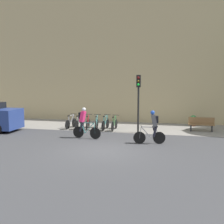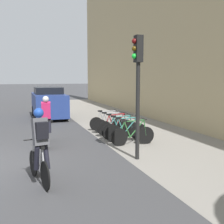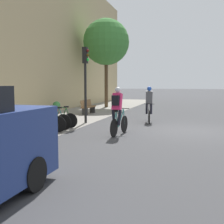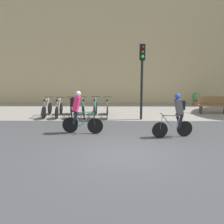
# 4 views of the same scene
# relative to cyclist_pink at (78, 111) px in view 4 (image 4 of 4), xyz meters

# --- Properties ---
(ground) EXTENTS (200.00, 200.00, 0.00)m
(ground) POSITION_rel_cyclist_pink_xyz_m (1.82, -2.46, -0.95)
(ground) COLOR #3D3D3F
(kerb_strip) EXTENTS (44.00, 4.50, 0.01)m
(kerb_strip) POSITION_rel_cyclist_pink_xyz_m (1.82, 4.29, -0.94)
(kerb_strip) COLOR gray
(kerb_strip) RESTS_ON ground
(building_facade) EXTENTS (44.00, 0.60, 10.67)m
(building_facade) POSITION_rel_cyclist_pink_xyz_m (1.82, 6.84, 4.39)
(building_facade) COLOR tan
(building_facade) RESTS_ON ground
(cyclist_pink) EXTENTS (1.71, 0.49, 1.77)m
(cyclist_pink) POSITION_rel_cyclist_pink_xyz_m (0.00, 0.00, 0.00)
(cyclist_pink) COLOR black
(cyclist_pink) RESTS_ON ground
(cyclist_grey) EXTENTS (1.65, 0.55, 1.76)m
(cyclist_grey) POSITION_rel_cyclist_pink_xyz_m (3.95, -0.53, 0.00)
(cyclist_grey) COLOR black
(cyclist_grey) RESTS_ON ground
(parked_bike_0) EXTENTS (0.46, 1.61, 0.95)m
(parked_bike_0) POSITION_rel_cyclist_pink_xyz_m (-1.94, 2.92, -0.56)
(parked_bike_0) COLOR black
(parked_bike_0) RESTS_ON ground
(parked_bike_1) EXTENTS (0.46, 1.57, 0.94)m
(parked_bike_1) POSITION_rel_cyclist_pink_xyz_m (-1.32, 2.92, -0.57)
(parked_bike_1) COLOR black
(parked_bike_1) RESTS_ON ground
(parked_bike_2) EXTENTS (0.47, 1.64, 0.95)m
(parked_bike_2) POSITION_rel_cyclist_pink_xyz_m (-0.71, 2.92, -0.56)
(parked_bike_2) COLOR black
(parked_bike_2) RESTS_ON ground
(parked_bike_3) EXTENTS (0.46, 1.67, 0.95)m
(parked_bike_3) POSITION_rel_cyclist_pink_xyz_m (-0.09, 2.92, -0.56)
(parked_bike_3) COLOR black
(parked_bike_3) RESTS_ON ground
(parked_bike_4) EXTENTS (0.46, 1.70, 0.97)m
(parked_bike_4) POSITION_rel_cyclist_pink_xyz_m (0.52, 2.92, -0.55)
(parked_bike_4) COLOR black
(parked_bike_4) RESTS_ON ground
(parked_bike_5) EXTENTS (0.46, 1.68, 0.95)m
(parked_bike_5) POSITION_rel_cyclist_pink_xyz_m (1.13, 2.92, -0.55)
(parked_bike_5) COLOR black
(parked_bike_5) RESTS_ON ground
(traffic_light_pole) EXTENTS (0.26, 0.30, 3.62)m
(traffic_light_pole) POSITION_rel_cyclist_pink_xyz_m (2.79, 2.35, 1.56)
(traffic_light_pole) COLOR black
(traffic_light_pole) RESTS_ON ground
(bench) EXTENTS (1.63, 0.44, 0.89)m
(bench) POSITION_rel_cyclist_pink_xyz_m (6.71, 3.77, -0.48)
(bench) COLOR brown
(bench) RESTS_ON ground
(potted_plant) EXTENTS (0.48, 0.48, 0.78)m
(potted_plant) POSITION_rel_cyclist_pink_xyz_m (6.30, 5.75, -0.51)
(potted_plant) COLOR brown
(potted_plant) RESTS_ON ground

